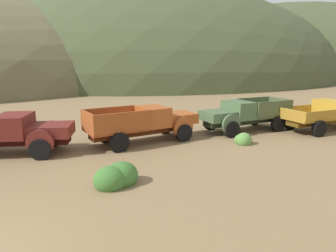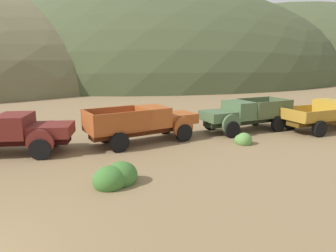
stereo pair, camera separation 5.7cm
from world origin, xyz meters
name	(u,v)px [view 2 (the right image)]	position (x,y,z in m)	size (l,w,h in m)	color
hill_distant	(162,78)	(32.70, 60.82, 0.00)	(86.28, 72.90, 39.73)	#424C2D
hill_center	(306,74)	(82.28, 61.01, 0.00)	(114.74, 73.00, 40.01)	#424C2D
truck_oxblood	(13,133)	(1.42, 8.64, 1.00)	(6.66, 4.04, 1.89)	black
truck_oxide_orange	(150,123)	(8.11, 7.97, 1.01)	(6.30, 2.75, 1.91)	#51220D
truck_weathered_green	(240,115)	(14.00, 7.70, 1.01)	(5.83, 2.42, 1.91)	#232B1B
truck_mustard	(330,114)	(19.43, 5.61, 0.99)	(5.79, 2.57, 1.89)	#593D12
bush_lone_scrub	(279,110)	(21.09, 11.52, 0.24)	(1.20, 1.29, 1.01)	#3D702D
bush_near_barrel	(116,177)	(4.70, 2.95, 0.28)	(1.67, 1.26, 1.03)	#3D702D
bush_back_edge	(243,140)	(12.29, 5.29, 0.21)	(0.87, 0.92, 0.80)	#5B8E42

